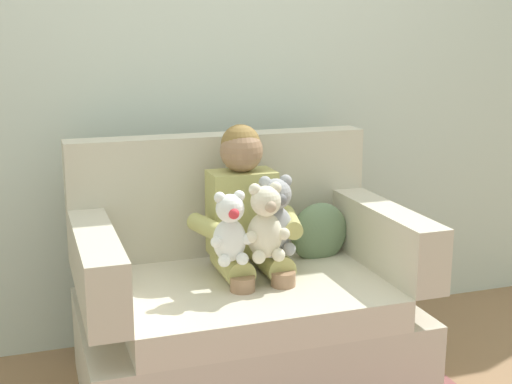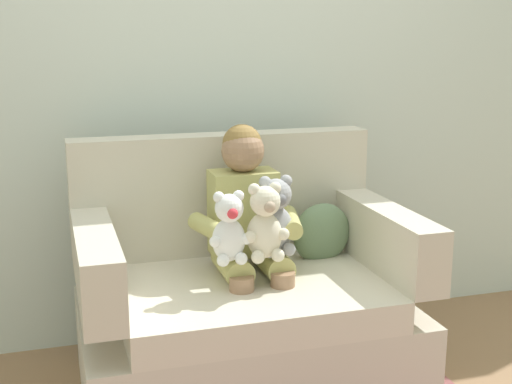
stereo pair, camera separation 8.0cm
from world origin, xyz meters
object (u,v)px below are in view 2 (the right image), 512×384
object	(u,v)px
plush_grey	(276,217)
throw_pillow	(322,233)
seated_child	(248,220)
plush_white	(229,229)
plush_cream	(265,224)
armchair	(243,309)

from	to	relation	value
plush_grey	throw_pillow	xyz separation A→B (m)	(0.28, 0.22, -0.15)
seated_child	plush_white	xyz separation A→B (m)	(-0.12, -0.18, 0.02)
seated_child	plush_cream	xyz separation A→B (m)	(0.01, -0.18, 0.03)
plush_white	plush_cream	bearing A→B (deg)	-19.83
armchair	seated_child	size ratio (longest dim) A/B	1.55
plush_cream	plush_grey	bearing A→B (deg)	40.73
throw_pillow	seated_child	bearing A→B (deg)	-164.96
plush_white	seated_child	bearing A→B (deg)	36.73
plush_white	plush_grey	bearing A→B (deg)	-4.14
armchair	plush_grey	xyz separation A→B (m)	(0.10, -0.10, 0.40)
plush_grey	plush_white	bearing A→B (deg)	-159.67
seated_child	throw_pillow	world-z (taller)	seated_child
armchair	plush_white	world-z (taller)	armchair
plush_cream	throw_pillow	distance (m)	0.46
plush_grey	throw_pillow	size ratio (longest dim) A/B	1.17
armchair	plush_grey	bearing A→B (deg)	-45.63
seated_child	throw_pillow	bearing A→B (deg)	22.91
seated_child	plush_grey	world-z (taller)	seated_child
seated_child	throw_pillow	size ratio (longest dim) A/B	3.17
plush_cream	plush_grey	size ratio (longest dim) A/B	0.96
seated_child	plush_cream	size ratio (longest dim) A/B	2.84
seated_child	plush_cream	bearing A→B (deg)	-77.55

